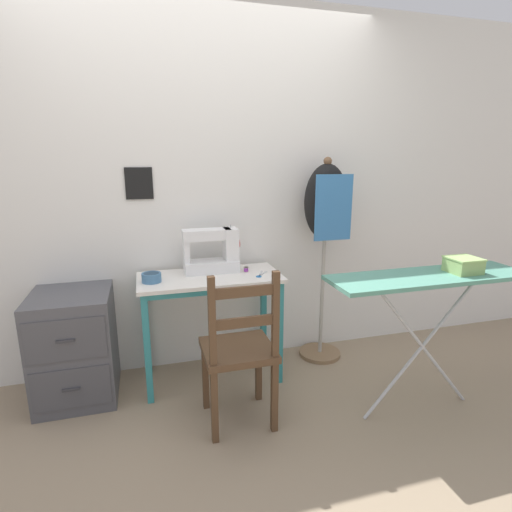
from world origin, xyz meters
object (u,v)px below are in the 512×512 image
(wooden_chair, at_px, (239,351))
(ironing_board, at_px, (429,283))
(fabric_bowl, at_px, (151,277))
(dress_form, at_px, (326,214))
(filing_cabinet, at_px, (75,346))
(scissors, at_px, (260,275))
(storage_box, at_px, (463,265))
(sewing_machine, at_px, (214,252))
(thread_spool_near_machine, at_px, (246,269))

(wooden_chair, xyz_separation_m, ironing_board, (1.08, -0.18, 0.37))
(ironing_board, bearing_deg, fabric_bowl, 156.12)
(fabric_bowl, bearing_deg, dress_form, 5.64)
(wooden_chair, xyz_separation_m, filing_cabinet, (-0.95, 0.55, -0.10))
(filing_cabinet, distance_m, dress_form, 1.91)
(scissors, distance_m, storage_box, 1.23)
(sewing_machine, bearing_deg, ironing_board, -36.13)
(filing_cabinet, height_order, storage_box, storage_box)
(ironing_board, bearing_deg, scissors, 142.73)
(wooden_chair, distance_m, filing_cabinet, 1.10)
(fabric_bowl, bearing_deg, ironing_board, -23.88)
(ironing_board, bearing_deg, sewing_machine, 143.87)
(fabric_bowl, xyz_separation_m, scissors, (0.70, -0.05, -0.03))
(fabric_bowl, bearing_deg, thread_spool_near_machine, 5.43)
(sewing_machine, height_order, storage_box, sewing_machine)
(sewing_machine, relative_size, fabric_bowl, 3.15)
(thread_spool_near_machine, xyz_separation_m, filing_cabinet, (-1.13, -0.01, -0.42))
(wooden_chair, relative_size, storage_box, 5.50)
(scissors, bearing_deg, fabric_bowl, 176.03)
(fabric_bowl, height_order, filing_cabinet, fabric_bowl)
(storage_box, bearing_deg, filing_cabinet, 161.62)
(fabric_bowl, relative_size, filing_cabinet, 0.17)
(wooden_chair, relative_size, ironing_board, 0.79)
(thread_spool_near_machine, xyz_separation_m, ironing_board, (0.90, -0.74, 0.05))
(filing_cabinet, relative_size, ironing_board, 0.59)
(sewing_machine, height_order, thread_spool_near_machine, sewing_machine)
(scissors, xyz_separation_m, dress_form, (0.54, 0.17, 0.36))
(thread_spool_near_machine, height_order, filing_cabinet, thread_spool_near_machine)
(dress_form, xyz_separation_m, storage_box, (0.49, -0.81, -0.20))
(scissors, height_order, filing_cabinet, scissors)
(sewing_machine, xyz_separation_m, wooden_chair, (0.02, -0.63, -0.44))
(dress_form, bearing_deg, storage_box, -58.73)
(fabric_bowl, relative_size, wooden_chair, 0.13)
(wooden_chair, bearing_deg, storage_box, -8.39)
(thread_spool_near_machine, bearing_deg, scissors, -57.26)
(fabric_bowl, xyz_separation_m, thread_spool_near_machine, (0.63, 0.06, -0.01))
(ironing_board, bearing_deg, wooden_chair, 170.60)
(fabric_bowl, distance_m, filing_cabinet, 0.66)
(ironing_board, bearing_deg, thread_spool_near_machine, 140.54)
(scissors, distance_m, wooden_chair, 0.60)
(thread_spool_near_machine, xyz_separation_m, dress_form, (0.61, 0.06, 0.35))
(ironing_board, distance_m, storage_box, 0.23)
(sewing_machine, distance_m, storage_box, 1.55)
(filing_cabinet, height_order, dress_form, dress_form)
(sewing_machine, relative_size, scissors, 2.71)
(storage_box, bearing_deg, ironing_board, 176.83)
(sewing_machine, relative_size, wooden_chair, 0.40)
(fabric_bowl, bearing_deg, storage_box, -21.59)
(thread_spool_near_machine, xyz_separation_m, storage_box, (1.11, -0.75, 0.15))
(fabric_bowl, xyz_separation_m, dress_form, (1.25, 0.12, 0.34))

